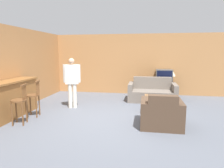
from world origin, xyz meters
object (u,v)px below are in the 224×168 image
at_px(bar_chair_mid, 33,98).
at_px(couch_far, 152,93).
at_px(book_on_table, 152,96).
at_px(person_by_window, 72,80).
at_px(tv, 164,76).
at_px(table_lamp, 173,74).
at_px(bar_chair_near, 19,104).
at_px(coffee_table, 153,100).
at_px(armchair_near, 161,115).
at_px(tv_unit, 163,89).

relative_size(bar_chair_mid, couch_far, 0.58).
distance_m(book_on_table, person_by_window, 2.63).
xyz_separation_m(tv, person_by_window, (-3.09, -2.36, 0.08)).
relative_size(couch_far, table_lamp, 3.36).
bearing_deg(couch_far, bar_chair_near, -137.09).
bearing_deg(coffee_table, bar_chair_mid, -161.04).
relative_size(couch_far, person_by_window, 1.08).
xyz_separation_m(couch_far, book_on_table, (-0.04, -1.12, 0.13)).
bearing_deg(book_on_table, couch_far, 88.11).
bearing_deg(table_lamp, couch_far, -131.85).
bearing_deg(couch_far, coffee_table, -90.44).
height_order(bar_chair_near, bar_chair_mid, same).
relative_size(armchair_near, tv, 1.49).
xyz_separation_m(bar_chair_near, armchair_near, (3.51, 0.43, -0.23)).
xyz_separation_m(tv, table_lamp, (0.34, 0.00, 0.10)).
bearing_deg(person_by_window, bar_chair_near, -114.11).
bearing_deg(bar_chair_mid, person_by_window, 54.33).
distance_m(coffee_table, table_lamp, 2.48).
bearing_deg(book_on_table, coffee_table, -83.18).
bearing_deg(bar_chair_near, couch_far, 42.91).
bearing_deg(table_lamp, person_by_window, -145.48).
xyz_separation_m(bar_chair_mid, table_lamp, (4.19, 3.41, 0.40)).
height_order(bar_chair_near, couch_far, bar_chair_near).
height_order(book_on_table, person_by_window, person_by_window).
bearing_deg(table_lamp, tv_unit, 180.00).
relative_size(bar_chair_near, couch_far, 0.58).
relative_size(bar_chair_mid, coffee_table, 0.94).
distance_m(tv_unit, person_by_window, 3.94).
relative_size(coffee_table, person_by_window, 0.67).
distance_m(bar_chair_near, armchair_near, 3.54).
bearing_deg(tv, armchair_near, -95.39).
bearing_deg(person_by_window, table_lamp, 34.52).
height_order(coffee_table, person_by_window, person_by_window).
xyz_separation_m(armchair_near, tv, (0.34, 3.62, 0.53)).
bearing_deg(armchair_near, couch_far, 93.12).
bearing_deg(bar_chair_mid, couch_far, 36.52).
height_order(tv_unit, tv, tv).
xyz_separation_m(tv_unit, book_on_table, (-0.52, -2.04, 0.16)).
bearing_deg(armchair_near, coffee_table, 96.60).
distance_m(bar_chair_near, tv, 5.59).
distance_m(bar_chair_mid, table_lamp, 5.42).
xyz_separation_m(bar_chair_near, table_lamp, (4.19, 4.05, 0.40)).
xyz_separation_m(book_on_table, person_by_window, (-2.57, -0.32, 0.49)).
bearing_deg(person_by_window, tv_unit, 37.37).
bearing_deg(bar_chair_mid, coffee_table, 18.96).
bearing_deg(tv, coffee_table, -102.44).
bearing_deg(tv_unit, coffee_table, -102.43).
bearing_deg(bar_chair_near, tv, 46.43).
xyz_separation_m(armchair_near, tv_unit, (0.34, 3.62, -0.03)).
relative_size(bar_chair_near, coffee_table, 0.94).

